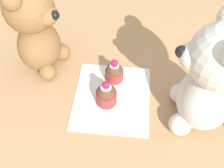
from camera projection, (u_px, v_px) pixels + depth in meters
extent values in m
plane|color=tan|center=(112.00, 98.00, 0.67)|extent=(4.00, 4.00, 0.00)
cube|color=silver|center=(112.00, 97.00, 0.67)|extent=(0.21, 0.19, 0.01)
ellipsoid|color=silver|center=(204.00, 98.00, 0.58)|extent=(0.14, 0.13, 0.15)
sphere|color=silver|center=(224.00, 57.00, 0.48)|extent=(0.13, 0.13, 0.13)
ellipsoid|color=silver|center=(194.00, 56.00, 0.49)|extent=(0.07, 0.06, 0.05)
sphere|color=black|center=(181.00, 52.00, 0.48)|extent=(0.02, 0.02, 0.02)
sphere|color=silver|center=(181.00, 94.00, 0.65)|extent=(0.05, 0.05, 0.05)
sphere|color=silver|center=(180.00, 124.00, 0.60)|extent=(0.05, 0.05, 0.05)
ellipsoid|color=olive|center=(40.00, 46.00, 0.69)|extent=(0.15, 0.14, 0.14)
sphere|color=olive|center=(29.00, 8.00, 0.60)|extent=(0.12, 0.12, 0.12)
ellipsoid|color=olive|center=(47.00, 16.00, 0.60)|extent=(0.07, 0.06, 0.05)
sphere|color=black|center=(55.00, 15.00, 0.59)|extent=(0.02, 0.02, 0.02)
sphere|color=olive|center=(12.00, 0.00, 0.54)|extent=(0.05, 0.05, 0.05)
sphere|color=olive|center=(48.00, 72.00, 0.70)|extent=(0.05, 0.05, 0.05)
sphere|color=olive|center=(62.00, 52.00, 0.74)|extent=(0.05, 0.05, 0.05)
cylinder|color=#993333|center=(115.00, 75.00, 0.69)|extent=(0.05, 0.05, 0.03)
sphere|color=brown|center=(115.00, 71.00, 0.68)|extent=(0.04, 0.04, 0.04)
cylinder|color=white|center=(115.00, 66.00, 0.67)|extent=(0.02, 0.02, 0.00)
sphere|color=#B71947|center=(115.00, 63.00, 0.66)|extent=(0.02, 0.02, 0.02)
cylinder|color=#993333|center=(106.00, 97.00, 0.65)|extent=(0.05, 0.05, 0.04)
sphere|color=brown|center=(106.00, 93.00, 0.63)|extent=(0.05, 0.05, 0.05)
cylinder|color=white|center=(106.00, 87.00, 0.62)|extent=(0.03, 0.03, 0.00)
sphere|color=#B71947|center=(106.00, 85.00, 0.61)|extent=(0.02, 0.02, 0.02)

